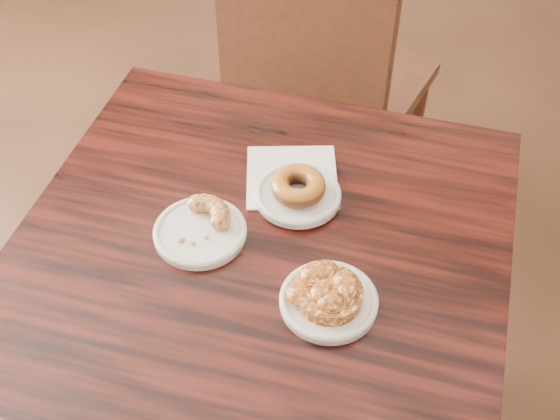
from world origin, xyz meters
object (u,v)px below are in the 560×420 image
at_px(cruller_fragment, 199,224).
at_px(cafe_table, 263,363).
at_px(glazed_donut, 298,186).
at_px(chair_far, 334,87).
at_px(apple_fritter, 329,292).

bearing_deg(cruller_fragment, cafe_table, 11.34).
height_order(glazed_donut, cruller_fragment, glazed_donut).
distance_m(cafe_table, chair_far, 0.86).
height_order(cafe_table, apple_fritter, apple_fritter).
height_order(cafe_table, cruller_fragment, cruller_fragment).
relative_size(chair_far, glazed_donut, 9.37).
bearing_deg(chair_far, cafe_table, 106.76).
relative_size(cafe_table, glazed_donut, 8.52).
bearing_deg(cafe_table, cruller_fragment, -177.29).
xyz_separation_m(chair_far, apple_fritter, (0.32, -0.90, 0.33)).
relative_size(glazed_donut, cruller_fragment, 0.86).
distance_m(glazed_donut, cruller_fragment, 0.19).
xyz_separation_m(cafe_table, chair_far, (-0.17, 0.84, 0.08)).
distance_m(chair_far, apple_fritter, 1.01).
bearing_deg(chair_far, apple_fritter, 114.80).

